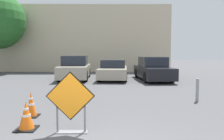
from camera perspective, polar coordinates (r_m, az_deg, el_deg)
name	(u,v)px	position (r m, az deg, el deg)	size (l,w,h in m)	color
ground_plane	(106,83)	(13.32, -1.66, -3.31)	(96.00, 96.00, 0.00)	#4C4C4F
road_closed_sign	(71,101)	(4.93, -10.78, -7.96)	(1.08, 0.20, 1.38)	black
traffic_cone_nearest	(26,116)	(5.56, -21.49, -11.09)	(0.47, 0.47, 0.66)	black
traffic_cone_second	(31,105)	(6.59, -20.39, -8.45)	(0.40, 0.40, 0.70)	black
parked_car_nearest	(75,68)	(15.28, -9.58, 0.40)	(2.01, 4.71, 1.61)	#A39984
parked_car_second	(113,70)	(15.03, 0.36, -0.02)	(2.13, 4.71, 1.34)	#A39984
parked_car_third	(153,69)	(14.82, 10.60, 0.14)	(2.06, 4.71, 1.54)	black
bollard_nearest	(197,89)	(8.66, 21.40, -4.66)	(0.12, 0.12, 0.87)	gray
building_facade_backdrop	(84,40)	(23.79, -7.37, 7.82)	(17.37, 5.00, 6.46)	beige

